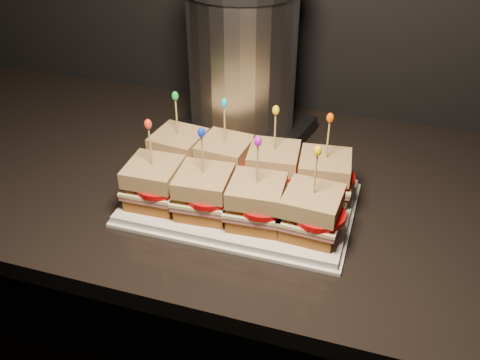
% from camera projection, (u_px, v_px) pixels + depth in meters
% --- Properties ---
extents(granite_slab, '(2.34, 0.66, 0.03)m').
position_uv_depth(granite_slab, '(365.00, 207.00, 0.96)').
color(granite_slab, black).
rests_on(granite_slab, cabinet).
extents(platter, '(0.38, 0.23, 0.02)m').
position_uv_depth(platter, '(240.00, 202.00, 0.93)').
color(platter, white).
rests_on(platter, granite_slab).
extents(platter_rim, '(0.39, 0.25, 0.01)m').
position_uv_depth(platter_rim, '(240.00, 204.00, 0.94)').
color(platter_rim, white).
rests_on(platter_rim, granite_slab).
extents(sandwich_0_bread_bot, '(0.09, 0.09, 0.02)m').
position_uv_depth(sandwich_0_bread_bot, '(180.00, 164.00, 1.00)').
color(sandwich_0_bread_bot, brown).
rests_on(sandwich_0_bread_bot, platter).
extents(sandwich_0_ham, '(0.10, 0.10, 0.01)m').
position_uv_depth(sandwich_0_ham, '(180.00, 157.00, 0.99)').
color(sandwich_0_ham, '#B55651').
rests_on(sandwich_0_ham, sandwich_0_bread_bot).
extents(sandwich_0_cheese, '(0.10, 0.10, 0.01)m').
position_uv_depth(sandwich_0_cheese, '(179.00, 153.00, 0.98)').
color(sandwich_0_cheese, '#F5E8A3').
rests_on(sandwich_0_cheese, sandwich_0_ham).
extents(sandwich_0_tomato, '(0.08, 0.08, 0.01)m').
position_uv_depth(sandwich_0_tomato, '(184.00, 153.00, 0.97)').
color(sandwich_0_tomato, '#BF0809').
rests_on(sandwich_0_tomato, sandwich_0_cheese).
extents(sandwich_0_bread_top, '(0.09, 0.09, 0.03)m').
position_uv_depth(sandwich_0_bread_top, '(178.00, 141.00, 0.97)').
color(sandwich_0_bread_top, brown).
rests_on(sandwich_0_bread_top, sandwich_0_tomato).
extents(sandwich_0_pick, '(0.00, 0.00, 0.09)m').
position_uv_depth(sandwich_0_pick, '(177.00, 119.00, 0.94)').
color(sandwich_0_pick, tan).
rests_on(sandwich_0_pick, sandwich_0_bread_top).
extents(sandwich_0_frill, '(0.01, 0.01, 0.02)m').
position_uv_depth(sandwich_0_frill, '(175.00, 96.00, 0.92)').
color(sandwich_0_frill, green).
rests_on(sandwich_0_frill, sandwich_0_pick).
extents(sandwich_1_bread_bot, '(0.09, 0.09, 0.02)m').
position_uv_depth(sandwich_1_bread_bot, '(225.00, 172.00, 0.97)').
color(sandwich_1_bread_bot, brown).
rests_on(sandwich_1_bread_bot, platter).
extents(sandwich_1_ham, '(0.10, 0.10, 0.01)m').
position_uv_depth(sandwich_1_ham, '(225.00, 164.00, 0.97)').
color(sandwich_1_ham, '#B55651').
rests_on(sandwich_1_ham, sandwich_1_bread_bot).
extents(sandwich_1_cheese, '(0.10, 0.10, 0.01)m').
position_uv_depth(sandwich_1_cheese, '(225.00, 161.00, 0.96)').
color(sandwich_1_cheese, '#F5E8A3').
rests_on(sandwich_1_cheese, sandwich_1_ham).
extents(sandwich_1_tomato, '(0.08, 0.08, 0.01)m').
position_uv_depth(sandwich_1_tomato, '(230.00, 160.00, 0.95)').
color(sandwich_1_tomato, '#BF0809').
rests_on(sandwich_1_tomato, sandwich_1_cheese).
extents(sandwich_1_bread_top, '(0.09, 0.09, 0.03)m').
position_uv_depth(sandwich_1_bread_top, '(225.00, 149.00, 0.95)').
color(sandwich_1_bread_top, brown).
rests_on(sandwich_1_bread_top, sandwich_1_tomato).
extents(sandwich_1_pick, '(0.00, 0.00, 0.09)m').
position_uv_depth(sandwich_1_pick, '(225.00, 126.00, 0.92)').
color(sandwich_1_pick, tan).
rests_on(sandwich_1_pick, sandwich_1_bread_top).
extents(sandwich_1_frill, '(0.01, 0.01, 0.02)m').
position_uv_depth(sandwich_1_frill, '(224.00, 103.00, 0.90)').
color(sandwich_1_frill, '#15A5C1').
rests_on(sandwich_1_frill, sandwich_1_pick).
extents(sandwich_2_bread_bot, '(0.09, 0.09, 0.02)m').
position_uv_depth(sandwich_2_bread_bot, '(273.00, 180.00, 0.95)').
color(sandwich_2_bread_bot, brown).
rests_on(sandwich_2_bread_bot, platter).
extents(sandwich_2_ham, '(0.10, 0.10, 0.01)m').
position_uv_depth(sandwich_2_ham, '(273.00, 173.00, 0.94)').
color(sandwich_2_ham, '#B55651').
rests_on(sandwich_2_ham, sandwich_2_bread_bot).
extents(sandwich_2_cheese, '(0.10, 0.10, 0.01)m').
position_uv_depth(sandwich_2_cheese, '(273.00, 169.00, 0.94)').
color(sandwich_2_cheese, '#F5E8A3').
rests_on(sandwich_2_cheese, sandwich_2_ham).
extents(sandwich_2_tomato, '(0.08, 0.08, 0.01)m').
position_uv_depth(sandwich_2_tomato, '(279.00, 169.00, 0.93)').
color(sandwich_2_tomato, '#BF0809').
rests_on(sandwich_2_tomato, sandwich_2_cheese).
extents(sandwich_2_bread_top, '(0.09, 0.09, 0.03)m').
position_uv_depth(sandwich_2_bread_top, '(274.00, 157.00, 0.92)').
color(sandwich_2_bread_top, brown).
rests_on(sandwich_2_bread_top, sandwich_2_tomato).
extents(sandwich_2_pick, '(0.00, 0.00, 0.09)m').
position_uv_depth(sandwich_2_pick, '(275.00, 134.00, 0.90)').
color(sandwich_2_pick, tan).
rests_on(sandwich_2_pick, sandwich_2_bread_top).
extents(sandwich_2_frill, '(0.01, 0.01, 0.02)m').
position_uv_depth(sandwich_2_frill, '(276.00, 110.00, 0.87)').
color(sandwich_2_frill, yellow).
rests_on(sandwich_2_frill, sandwich_2_pick).
extents(sandwich_3_bread_bot, '(0.09, 0.09, 0.02)m').
position_uv_depth(sandwich_3_bread_bot, '(323.00, 189.00, 0.93)').
color(sandwich_3_bread_bot, brown).
rests_on(sandwich_3_bread_bot, platter).
extents(sandwich_3_ham, '(0.10, 0.10, 0.01)m').
position_uv_depth(sandwich_3_ham, '(323.00, 181.00, 0.92)').
color(sandwich_3_ham, '#B55651').
rests_on(sandwich_3_ham, sandwich_3_bread_bot).
extents(sandwich_3_cheese, '(0.10, 0.10, 0.01)m').
position_uv_depth(sandwich_3_cheese, '(324.00, 178.00, 0.92)').
color(sandwich_3_cheese, '#F5E8A3').
rests_on(sandwich_3_cheese, sandwich_3_ham).
extents(sandwich_3_tomato, '(0.08, 0.08, 0.01)m').
position_uv_depth(sandwich_3_tomato, '(331.00, 177.00, 0.91)').
color(sandwich_3_tomato, '#BF0809').
rests_on(sandwich_3_tomato, sandwich_3_cheese).
extents(sandwich_3_bread_top, '(0.09, 0.09, 0.03)m').
position_uv_depth(sandwich_3_bread_top, '(325.00, 165.00, 0.90)').
color(sandwich_3_bread_top, brown).
rests_on(sandwich_3_bread_top, sandwich_3_tomato).
extents(sandwich_3_pick, '(0.00, 0.00, 0.09)m').
position_uv_depth(sandwich_3_pick, '(328.00, 142.00, 0.88)').
color(sandwich_3_pick, tan).
rests_on(sandwich_3_pick, sandwich_3_bread_top).
extents(sandwich_3_frill, '(0.01, 0.01, 0.02)m').
position_uv_depth(sandwich_3_frill, '(330.00, 118.00, 0.85)').
color(sandwich_3_frill, '#E94E04').
rests_on(sandwich_3_frill, sandwich_3_pick).
extents(sandwich_4_bread_bot, '(0.09, 0.09, 0.02)m').
position_uv_depth(sandwich_4_bread_bot, '(156.00, 196.00, 0.91)').
color(sandwich_4_bread_bot, brown).
rests_on(sandwich_4_bread_bot, platter).
extents(sandwich_4_ham, '(0.09, 0.09, 0.01)m').
position_uv_depth(sandwich_4_ham, '(155.00, 188.00, 0.90)').
color(sandwich_4_ham, '#B55651').
rests_on(sandwich_4_ham, sandwich_4_bread_bot).
extents(sandwich_4_cheese, '(0.10, 0.09, 0.01)m').
position_uv_depth(sandwich_4_cheese, '(155.00, 185.00, 0.90)').
color(sandwich_4_cheese, '#F5E8A3').
rests_on(sandwich_4_cheese, sandwich_4_ham).
extents(sandwich_4_tomato, '(0.08, 0.08, 0.01)m').
position_uv_depth(sandwich_4_tomato, '(159.00, 184.00, 0.89)').
color(sandwich_4_tomato, '#BF0809').
rests_on(sandwich_4_tomato, sandwich_4_cheese).
extents(sandwich_4_bread_top, '(0.09, 0.09, 0.03)m').
position_uv_depth(sandwich_4_bread_top, '(153.00, 172.00, 0.88)').
color(sandwich_4_bread_top, brown).
rests_on(sandwich_4_bread_top, sandwich_4_tomato).
extents(sandwich_4_pick, '(0.00, 0.00, 0.09)m').
position_uv_depth(sandwich_4_pick, '(151.00, 149.00, 0.86)').
color(sandwich_4_pick, tan).
rests_on(sandwich_4_pick, sandwich_4_bread_top).
extents(sandwich_4_frill, '(0.01, 0.01, 0.02)m').
position_uv_depth(sandwich_4_frill, '(148.00, 124.00, 0.83)').
color(sandwich_4_frill, red).
rests_on(sandwich_4_frill, sandwich_4_pick).
extents(sandwich_5_bread_bot, '(0.09, 0.09, 0.02)m').
position_uv_depth(sandwich_5_bread_bot, '(205.00, 205.00, 0.89)').
color(sandwich_5_bread_bot, brown).
rests_on(sandwich_5_bread_bot, platter).
extents(sandwich_5_ham, '(0.10, 0.09, 0.01)m').
position_uv_depth(sandwich_5_ham, '(204.00, 198.00, 0.88)').
color(sandwich_5_ham, '#B55651').
rests_on(sandwich_5_ham, sandwich_5_bread_bot).
extents(sandwich_5_cheese, '(0.10, 0.10, 0.01)m').
position_uv_depth(sandwich_5_cheese, '(204.00, 194.00, 0.88)').
color(sandwich_5_cheese, '#F5E8A3').
rests_on(sandwich_5_cheese, sandwich_5_ham).
extents(sandwich_5_tomato, '(0.08, 0.08, 0.01)m').
position_uv_depth(sandwich_5_tomato, '(210.00, 194.00, 0.87)').
color(sandwich_5_tomato, '#BF0809').
rests_on(sandwich_5_tomato, sandwich_5_cheese).
extents(sandwich_5_bread_top, '(0.09, 0.09, 0.03)m').
position_uv_depth(sandwich_5_bread_top, '(204.00, 181.00, 0.86)').
color(sandwich_5_bread_top, brown).
rests_on(sandwich_5_bread_top, sandwich_5_tomato).
extents(sandwich_5_pick, '(0.00, 0.00, 0.09)m').
position_uv_depth(sandwich_5_pick, '(203.00, 158.00, 0.84)').
color(sandwich_5_pick, tan).
rests_on(sandwich_5_pick, sandwich_5_bread_top).
extents(sandwich_5_frill, '(0.01, 0.01, 0.02)m').
position_uv_depth(sandwich_5_frill, '(201.00, 133.00, 0.81)').
color(sandwich_5_frill, '#102CCF').
rests_on(sandwich_5_frill, sandwich_5_pick).
extents(sandwich_6_bread_bot, '(0.09, 0.09, 0.02)m').
position_uv_depth(sandwich_6_bread_bot, '(256.00, 215.00, 0.87)').
color(sandwich_6_bread_bot, brown).
rests_on(sandwich_6_bread_bot, platter).
extents(sandwich_6_ham, '(0.10, 0.09, 0.01)m').
position_uv_depth(sandwich_6_ham, '(256.00, 208.00, 0.86)').
color(sandwich_6_ham, '#B55651').
rests_on(sandwich_6_ham, sandwich_6_bread_bot).
extents(sandwich_6_cheese, '(0.10, 0.10, 0.01)m').
position_uv_depth(sandwich_6_cheese, '(257.00, 204.00, 0.86)').
color(sandwich_6_cheese, '#F5E8A3').
rests_on(sandwich_6_cheese, sandwich_6_ham).
extents(sandwich_6_tomato, '(0.08, 0.08, 0.01)m').
position_uv_depth(sandwich_6_tomato, '(263.00, 204.00, 0.84)').
color(sandwich_6_tomato, '#BF0809').
rests_on(sandwich_6_tomato, sandwich_6_cheese).
extents(sandwich_6_bread_top, '(0.09, 0.09, 0.03)m').
position_uv_depth(sandwich_6_bread_top, '(257.00, 191.00, 0.84)').
color(sandwich_6_bread_top, brown).
rests_on(sandwich_6_bread_top, sandwich_6_tomato).
extents(sandwich_6_pick, '(0.00, 0.00, 0.09)m').
position_uv_depth(sandwich_6_pick, '(257.00, 167.00, 0.82)').
color(sandwich_6_pick, tan).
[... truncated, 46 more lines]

